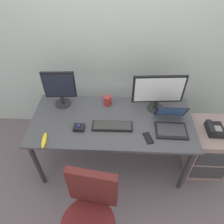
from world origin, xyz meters
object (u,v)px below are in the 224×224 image
(monitor_side, at_px, (60,88))
(cell_phone, at_px, (148,138))
(monitor_main, at_px, (158,91))
(banana, at_px, (44,140))
(coffee_mug, at_px, (107,101))
(office_chair, at_px, (91,220))
(laptop, at_px, (171,123))
(file_cabinet, at_px, (205,148))
(keyboard, at_px, (112,126))
(desk_phone, at_px, (214,129))
(trackball_mouse, at_px, (79,127))

(monitor_side, height_order, cell_phone, monitor_side)
(monitor_main, distance_m, banana, 1.24)
(coffee_mug, bearing_deg, banana, -135.25)
(office_chair, relative_size, monitor_main, 1.77)
(laptop, height_order, coffee_mug, laptop)
(monitor_main, relative_size, cell_phone, 3.84)
(file_cabinet, bearing_deg, monitor_side, 172.45)
(keyboard, distance_m, cell_phone, 0.38)
(monitor_side, relative_size, cell_phone, 3.00)
(desk_phone, height_order, office_chair, office_chair)
(desk_phone, height_order, keyboard, keyboard)
(desk_phone, distance_m, coffee_mug, 1.19)
(laptop, xyz_separation_m, trackball_mouse, (-0.92, -0.07, -0.03))
(banana, bearing_deg, coffee_mug, 44.75)
(cell_phone, bearing_deg, monitor_main, 58.74)
(monitor_main, bearing_deg, banana, -154.92)
(office_chair, bearing_deg, trackball_mouse, 103.69)
(laptop, relative_size, coffee_mug, 3.02)
(office_chair, distance_m, monitor_side, 1.32)
(office_chair, xyz_separation_m, keyboard, (0.15, 0.80, 0.31))
(desk_phone, bearing_deg, monitor_side, 171.86)
(monitor_main, distance_m, trackball_mouse, 0.90)
(monitor_main, bearing_deg, keyboard, -147.27)
(desk_phone, relative_size, monitor_main, 0.37)
(desk_phone, distance_m, monitor_main, 0.74)
(desk_phone, height_order, laptop, laptop)
(file_cabinet, xyz_separation_m, monitor_side, (-1.67, 0.22, 0.67))
(office_chair, relative_size, keyboard, 2.34)
(trackball_mouse, height_order, coffee_mug, coffee_mug)
(monitor_side, xyz_separation_m, laptop, (1.17, -0.31, -0.18))
(trackball_mouse, bearing_deg, monitor_side, 123.07)
(office_chair, bearing_deg, monitor_side, 110.72)
(monitor_main, relative_size, coffee_mug, 4.99)
(monitor_side, height_order, coffee_mug, monitor_side)
(coffee_mug, xyz_separation_m, banana, (-0.57, -0.56, -0.03))
(coffee_mug, height_order, cell_phone, coffee_mug)
(cell_phone, relative_size, banana, 0.75)
(desk_phone, xyz_separation_m, cell_phone, (-0.73, -0.23, 0.09))
(coffee_mug, bearing_deg, keyboard, -78.73)
(office_chair, distance_m, monitor_main, 1.37)
(office_chair, bearing_deg, keyboard, 79.41)
(laptop, distance_m, cell_phone, 0.29)
(file_cabinet, bearing_deg, keyboard, -174.30)
(keyboard, xyz_separation_m, banana, (-0.64, -0.22, 0.01))
(cell_phone, bearing_deg, coffee_mug, 114.52)
(file_cabinet, height_order, office_chair, office_chair)
(keyboard, bearing_deg, banana, -161.21)
(monitor_side, relative_size, laptop, 1.29)
(banana, bearing_deg, cell_phone, 4.70)
(monitor_side, distance_m, cell_phone, 1.07)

